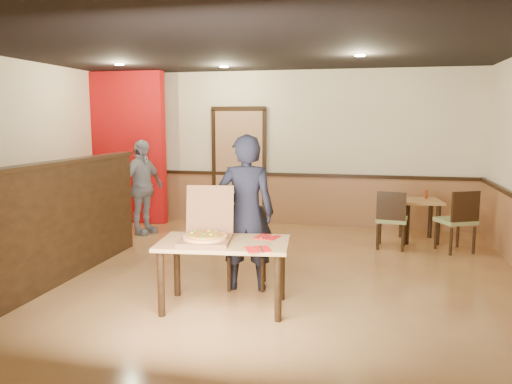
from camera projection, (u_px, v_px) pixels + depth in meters
The scene contains 23 objects.
floor at pixel (232, 282), 5.96m from camera, with size 7.00×7.00×0.00m, color #BB8148.
ceiling at pixel (230, 40), 5.56m from camera, with size 7.00×7.00×0.00m, color black.
wall_back at pixel (282, 148), 9.14m from camera, with size 7.00×7.00×0.00m, color beige.
wainscot_back at pixel (281, 200), 9.25m from camera, with size 7.00×0.04×0.90m, color #94613B.
chair_rail_back at pixel (281, 175), 9.16m from camera, with size 7.00×0.06×0.06m, color black.
back_door at pixel (239, 167), 9.33m from camera, with size 0.90×0.06×2.10m, color tan.
booth_partition at pixel (69, 217), 6.10m from camera, with size 0.20×3.10×1.44m.
red_accent_panel at pixel (124, 148), 9.29m from camera, with size 1.60×0.20×2.78m, color #AC0C0D.
spot_a at pixel (119, 64), 7.80m from camera, with size 0.14×0.14×0.02m, color beige.
spot_b at pixel (224, 67), 8.15m from camera, with size 0.14×0.14×0.02m, color beige.
spot_c at pixel (360, 55), 6.71m from camera, with size 0.14×0.14×0.02m, color beige.
main_table at pixel (224, 252), 5.07m from camera, with size 1.38×0.89×0.70m.
diner_chair at pixel (248, 243), 5.80m from camera, with size 0.52×0.52×0.92m.
side_chair_left at pixel (391, 217), 7.41m from camera, with size 0.49×0.49×0.89m.
side_chair_right at pixel (459, 219), 7.21m from camera, with size 0.61×0.61×0.92m.
side_table at pixel (420, 210), 7.90m from camera, with size 0.69×0.69×0.67m.
diner at pixel (246, 213), 5.60m from camera, with size 0.64×0.42×1.76m, color black.
passerby at pixel (142, 187), 8.38m from camera, with size 0.93×0.39×1.59m, color gray.
pizza_box at pixel (206, 234), 5.07m from camera, with size 0.58×0.66×0.53m.
pizza at pixel (205, 237), 5.01m from camera, with size 0.45×0.45×0.03m, color #DA8F4F.
napkin_near at pixel (258, 249), 4.73m from camera, with size 0.30×0.30×0.01m.
napkin_far at pixel (267, 237), 5.22m from camera, with size 0.28×0.28×0.01m.
condiment at pixel (426, 194), 7.99m from camera, with size 0.05×0.05×0.14m, color maroon.
Camera 1 is at (1.54, -5.55, 1.93)m, focal length 35.00 mm.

